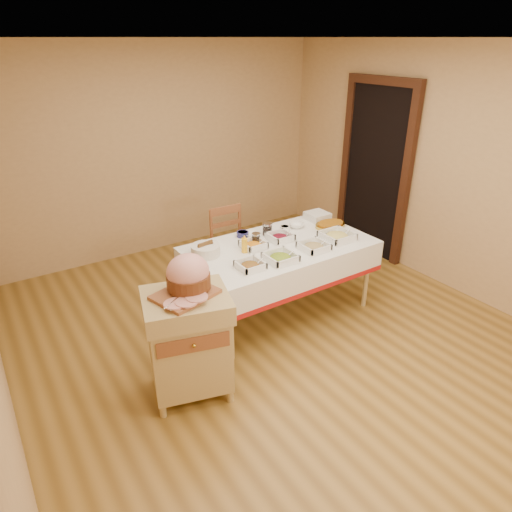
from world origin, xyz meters
The scene contains 23 objects.
room_shell centered at (0.00, 0.00, 1.30)m, with size 5.00×5.00×5.00m.
doorway centered at (2.20, 0.90, 1.11)m, with size 0.09×1.10×2.20m.
dining_table centered at (0.30, 0.30, 0.60)m, with size 1.82×1.02×0.76m.
butcher_cart centered at (-1.00, -0.30, 0.51)m, with size 0.75×0.68×0.89m.
dining_chair centered at (0.17, 1.02, 0.48)m, with size 0.43×0.41×0.93m.
ham_on_board centered at (-0.95, -0.26, 1.02)m, with size 0.46×0.44×0.30m.
serving_dish_a centered at (-0.22, 0.03, 0.79)m, with size 0.23×0.22×0.10m.
serving_dish_b centered at (0.09, 0.00, 0.79)m, with size 0.26×0.26×0.11m.
serving_dish_c centered at (0.50, 0.03, 0.79)m, with size 0.25×0.25×0.10m.
serving_dish_d centered at (0.86, 0.09, 0.80)m, with size 0.29×0.29×0.11m.
serving_dish_e centered at (0.04, 0.38, 0.79)m, with size 0.23×0.22×0.10m.
serving_dish_f centered at (0.36, 0.39, 0.79)m, with size 0.24×0.23×0.11m.
small_bowl_left centered at (-0.30, 0.61, 0.79)m, with size 0.13×0.13×0.06m.
small_bowl_mid centered at (0.10, 0.67, 0.79)m, with size 0.12×0.12×0.05m.
small_bowl_right centered at (0.55, 0.56, 0.79)m, with size 0.10×0.10×0.05m.
bowl_white_imported centered at (0.17, 0.62, 0.78)m, with size 0.15×0.15×0.04m, color white.
bowl_small_imported centered at (0.71, 0.57, 0.79)m, with size 0.16×0.16×0.05m, color white.
preserve_jar_left centered at (0.12, 0.45, 0.81)m, with size 0.09×0.09×0.11m.
preserve_jar_right centered at (0.33, 0.57, 0.82)m, with size 0.10×0.10×0.13m.
mustard_bottle centered at (-0.09, 0.34, 0.84)m, with size 0.06×0.06×0.18m.
bread_basket centered at (-0.42, 0.49, 0.81)m, with size 0.27×0.27×0.12m.
plate_stack centered at (1.05, 0.62, 0.80)m, with size 0.23×0.23×0.08m.
brass_platter centered at (1.03, 0.39, 0.78)m, with size 0.36×0.26×0.05m.
Camera 1 is at (-2.14, -2.99, 2.60)m, focal length 32.00 mm.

